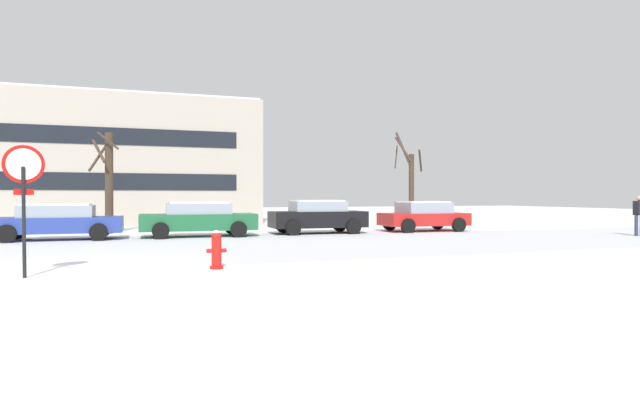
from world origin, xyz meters
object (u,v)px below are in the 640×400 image
Objects in this scene: parked_car_black at (318,216)px; parked_car_red at (424,216)px; parked_car_blue at (57,221)px; pedestrian_crossing at (639,212)px; fire_hydrant at (217,249)px; parked_car_green at (198,219)px; stop_sign at (24,185)px.

parked_car_black is 5.12m from parked_car_red.
pedestrian_crossing is at bearing -14.54° from parked_car_blue.
fire_hydrant is at bearing -120.74° from parked_car_black.
parked_car_green reaches higher than parked_car_blue.
fire_hydrant is at bearing 1.74° from stop_sign.
stop_sign is 22.04m from pedestrian_crossing.
stop_sign is at bearing -146.44° from parked_car_red.
pedestrian_crossing is (11.87, -5.77, 0.21)m from parked_car_black.
parked_car_red is at bearing 140.62° from pedestrian_crossing.
parked_car_green is (5.11, -0.09, 0.02)m from parked_car_blue.
stop_sign reaches higher than fire_hydrant.
parked_car_green is 5.11m from parked_car_black.
pedestrian_crossing is (17.79, 4.19, 0.52)m from fire_hydrant.
parked_car_black is at bearing 0.23° from parked_car_blue.
stop_sign is at bearing -114.93° from parked_car_green.
parked_car_black is at bearing 59.26° from fire_hydrant.
stop_sign is 3.05× the size of fire_hydrant.
parked_car_blue is at bearing 165.46° from pedestrian_crossing.
stop_sign is at bearing -87.19° from parked_car_blue.
parked_car_blue is 22.82m from pedestrian_crossing.
parked_car_green is (0.81, 9.82, 0.28)m from fire_hydrant.
stop_sign is 0.64× the size of parked_car_black.
parked_car_black is 1.04× the size of parked_car_red.
parked_car_red is (5.11, -0.23, -0.04)m from parked_car_black.
pedestrian_crossing is (6.75, -5.54, 0.25)m from parked_car_red.
parked_car_green is at bearing 85.29° from fire_hydrant.
parked_car_blue is at bearing 179.31° from parked_car_red.
pedestrian_crossing is at bearing 11.26° from stop_sign.
parked_car_black is 2.52× the size of pedestrian_crossing.
parked_car_black is 13.20m from pedestrian_crossing.
parked_car_blue is 1.01× the size of parked_car_green.
stop_sign is 10.11m from parked_car_blue.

